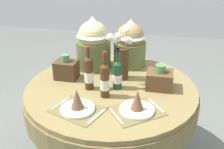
{
  "coord_description": "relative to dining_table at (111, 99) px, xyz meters",
  "views": [
    {
      "loc": [
        0.39,
        -1.77,
        1.72
      ],
      "look_at": [
        0.0,
        0.03,
        0.83
      ],
      "focal_mm": 40.24,
      "sensor_mm": 36.0,
      "label": 1
    }
  ],
  "objects": [
    {
      "name": "wine_bottle_left",
      "position": [
        -0.01,
        -0.18,
        0.27
      ],
      "size": [
        0.07,
        0.07,
        0.36
      ],
      "color": "#422814",
      "rests_on": "dining_table"
    },
    {
      "name": "woven_basket_side_right",
      "position": [
        0.38,
        0.04,
        0.21
      ],
      "size": [
        0.2,
        0.18,
        0.2
      ],
      "color": "brown",
      "rests_on": "dining_table"
    },
    {
      "name": "place_setting_left",
      "position": [
        -0.15,
        -0.4,
        0.18
      ],
      "size": [
        0.41,
        0.36,
        0.16
      ],
      "color": "brown",
      "rests_on": "dining_table"
    },
    {
      "name": "flower_vase",
      "position": [
        0.06,
        0.14,
        0.34
      ],
      "size": [
        0.22,
        0.2,
        0.44
      ],
      "color": "#47331E",
      "rests_on": "dining_table"
    },
    {
      "name": "wine_bottle_rear",
      "position": [
        -0.16,
        -0.09,
        0.27
      ],
      "size": [
        0.07,
        0.07,
        0.35
      ],
      "color": "#422814",
      "rests_on": "dining_table"
    },
    {
      "name": "wine_bottle_centre",
      "position": [
        0.06,
        -0.04,
        0.26
      ],
      "size": [
        0.07,
        0.07,
        0.34
      ],
      "color": "#194223",
      "rests_on": "dining_table"
    },
    {
      "name": "dining_table",
      "position": [
        0.0,
        0.0,
        0.0
      ],
      "size": [
        1.41,
        1.41,
        0.75
      ],
      "color": "olive",
      "rests_on": "ground"
    },
    {
      "name": "place_setting_right",
      "position": [
        0.25,
        -0.33,
        0.18
      ],
      "size": [
        0.43,
        0.41,
        0.16
      ],
      "color": "brown",
      "rests_on": "dining_table"
    },
    {
      "name": "gift_tub_back_centre",
      "position": [
        0.08,
        0.45,
        0.37
      ],
      "size": [
        0.3,
        0.3,
        0.45
      ],
      "color": "olive",
      "rests_on": "dining_table"
    },
    {
      "name": "woven_basket_side_left",
      "position": [
        -0.4,
        0.05,
        0.22
      ],
      "size": [
        0.19,
        0.15,
        0.21
      ],
      "color": "#47331E",
      "rests_on": "dining_table"
    },
    {
      "name": "gift_tub_back_left",
      "position": [
        -0.24,
        0.32,
        0.39
      ],
      "size": [
        0.31,
        0.31,
        0.48
      ],
      "color": "#566033",
      "rests_on": "dining_table"
    }
  ]
}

